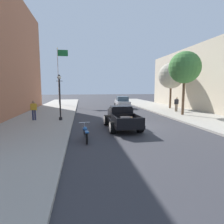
# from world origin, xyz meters

# --- Properties ---
(ground_plane) EXTENTS (140.00, 140.00, 0.00)m
(ground_plane) POSITION_xyz_m (0.00, 0.00, 0.00)
(ground_plane) COLOR #333338
(sidewalk_left) EXTENTS (5.50, 64.00, 0.15)m
(sidewalk_left) POSITION_xyz_m (-7.25, 0.00, 0.07)
(sidewalk_left) COLOR #9E998E
(sidewalk_left) RESTS_ON ground
(sidewalk_right) EXTENTS (5.50, 64.00, 0.15)m
(sidewalk_right) POSITION_xyz_m (7.25, 0.00, 0.07)
(sidewalk_right) COLOR #9E998E
(sidewalk_right) RESTS_ON ground
(hotrod_truck_black) EXTENTS (2.24, 4.97, 1.58)m
(hotrod_truck_black) POSITION_xyz_m (-0.96, -0.74, 0.75)
(hotrod_truck_black) COLOR black
(hotrod_truck_black) RESTS_ON ground
(motorcycle_parked) EXTENTS (0.62, 2.12, 0.93)m
(motorcycle_parked) POSITION_xyz_m (-3.58, -3.76, 0.44)
(motorcycle_parked) COLOR black
(motorcycle_parked) RESTS_ON ground
(car_background_silver) EXTENTS (2.06, 4.39, 1.65)m
(car_background_silver) POSITION_xyz_m (2.02, 12.64, 0.77)
(car_background_silver) COLOR #B7B7BC
(car_background_silver) RESTS_ON ground
(pedestrian_sidewalk_left) EXTENTS (0.53, 0.22, 1.65)m
(pedestrian_sidewalk_left) POSITION_xyz_m (-7.78, 2.79, 1.09)
(pedestrian_sidewalk_left) COLOR #232847
(pedestrian_sidewalk_left) RESTS_ON sidewalk_left
(pedestrian_sidewalk_right) EXTENTS (0.53, 0.22, 1.65)m
(pedestrian_sidewalk_right) POSITION_xyz_m (7.11, 6.44, 1.09)
(pedestrian_sidewalk_right) COLOR brown
(pedestrian_sidewalk_right) RESTS_ON sidewalk_right
(street_lamp_near) EXTENTS (0.50, 0.32, 3.85)m
(street_lamp_near) POSITION_xyz_m (-5.55, 2.45, 2.39)
(street_lamp_near) COLOR black
(street_lamp_near) RESTS_ON sidewalk_left
(flagpole) EXTENTS (1.74, 0.16, 9.16)m
(flagpole) POSITION_xyz_m (-7.24, 18.60, 5.77)
(flagpole) COLOR #B2B2B7
(flagpole) RESTS_ON sidewalk_left
(street_tree_nearest) EXTENTS (3.14, 3.14, 6.31)m
(street_tree_nearest) POSITION_xyz_m (6.42, 3.80, 4.87)
(street_tree_nearest) COLOR brown
(street_tree_nearest) RESTS_ON sidewalk_right
(street_tree_second) EXTENTS (3.35, 3.35, 5.99)m
(street_tree_second) POSITION_xyz_m (8.00, 9.81, 4.45)
(street_tree_second) COLOR brown
(street_tree_second) RESTS_ON sidewalk_right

